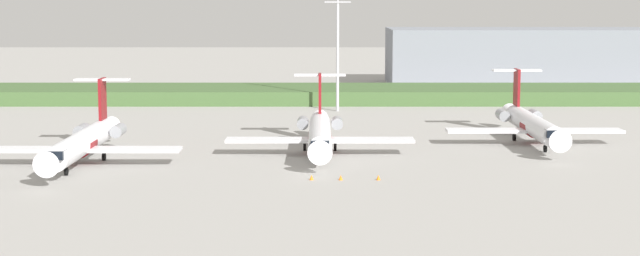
{
  "coord_description": "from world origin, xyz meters",
  "views": [
    {
      "loc": [
        0.48,
        -105.96,
        18.78
      ],
      "look_at": [
        0.0,
        13.96,
        3.0
      ],
      "focal_mm": 55.09,
      "sensor_mm": 36.0,
      "label": 1
    }
  ],
  "objects_px": {
    "regional_jet_third": "(536,124)",
    "antenna_mast": "(342,43)",
    "safety_cone_mid_marker": "(345,178)",
    "safety_cone_rear_marker": "(382,178)",
    "safety_cone_front_marker": "(315,177)",
    "regional_jet_nearest": "(88,141)",
    "regional_jet_second": "(324,133)"
  },
  "relations": [
    {
      "from": "safety_cone_mid_marker",
      "to": "antenna_mast",
      "type": "bearing_deg",
      "value": 89.29
    },
    {
      "from": "antenna_mast",
      "to": "safety_cone_mid_marker",
      "type": "bearing_deg",
      "value": -90.71
    },
    {
      "from": "regional_jet_nearest",
      "to": "safety_cone_mid_marker",
      "type": "height_order",
      "value": "regional_jet_nearest"
    },
    {
      "from": "regional_jet_nearest",
      "to": "antenna_mast",
      "type": "relative_size",
      "value": 1.11
    },
    {
      "from": "safety_cone_rear_marker",
      "to": "safety_cone_front_marker",
      "type": "bearing_deg",
      "value": 179.77
    },
    {
      "from": "regional_jet_third",
      "to": "safety_cone_mid_marker",
      "type": "bearing_deg",
      "value": -133.7
    },
    {
      "from": "regional_jet_nearest",
      "to": "regional_jet_third",
      "type": "relative_size",
      "value": 1.0
    },
    {
      "from": "regional_jet_third",
      "to": "safety_cone_front_marker",
      "type": "height_order",
      "value": "regional_jet_third"
    },
    {
      "from": "safety_cone_front_marker",
      "to": "safety_cone_mid_marker",
      "type": "bearing_deg",
      "value": -1.13
    },
    {
      "from": "regional_jet_nearest",
      "to": "safety_cone_rear_marker",
      "type": "bearing_deg",
      "value": -17.8
    },
    {
      "from": "regional_jet_nearest",
      "to": "safety_cone_mid_marker",
      "type": "relative_size",
      "value": 56.36
    },
    {
      "from": "regional_jet_second",
      "to": "regional_jet_third",
      "type": "xyz_separation_m",
      "value": [
        27.86,
        8.6,
        0.0
      ]
    },
    {
      "from": "regional_jet_nearest",
      "to": "regional_jet_second",
      "type": "relative_size",
      "value": 1.0
    },
    {
      "from": "regional_jet_nearest",
      "to": "safety_cone_mid_marker",
      "type": "distance_m",
      "value": 31.39
    },
    {
      "from": "regional_jet_second",
      "to": "regional_jet_third",
      "type": "distance_m",
      "value": 29.16
    },
    {
      "from": "antenna_mast",
      "to": "safety_cone_rear_marker",
      "type": "xyz_separation_m",
      "value": [
        3.16,
        -63.78,
        -11.28
      ]
    },
    {
      "from": "safety_cone_front_marker",
      "to": "regional_jet_second",
      "type": "bearing_deg",
      "value": 87.22
    },
    {
      "from": "safety_cone_mid_marker",
      "to": "safety_cone_rear_marker",
      "type": "xyz_separation_m",
      "value": [
        3.94,
        0.03,
        0.0
      ]
    },
    {
      "from": "regional_jet_third",
      "to": "safety_cone_rear_marker",
      "type": "height_order",
      "value": "regional_jet_third"
    },
    {
      "from": "antenna_mast",
      "to": "regional_jet_nearest",
      "type": "bearing_deg",
      "value": -119.64
    },
    {
      "from": "regional_jet_second",
      "to": "safety_cone_mid_marker",
      "type": "bearing_deg",
      "value": -83.23
    },
    {
      "from": "safety_cone_front_marker",
      "to": "safety_cone_rear_marker",
      "type": "height_order",
      "value": "same"
    },
    {
      "from": "regional_jet_nearest",
      "to": "regional_jet_third",
      "type": "distance_m",
      "value": 57.42
    },
    {
      "from": "safety_cone_mid_marker",
      "to": "regional_jet_third",
      "type": "bearing_deg",
      "value": 46.3
    },
    {
      "from": "regional_jet_second",
      "to": "safety_cone_mid_marker",
      "type": "relative_size",
      "value": 56.36
    },
    {
      "from": "regional_jet_second",
      "to": "antenna_mast",
      "type": "distance_m",
      "value": 46.51
    },
    {
      "from": "antenna_mast",
      "to": "safety_cone_front_marker",
      "type": "distance_m",
      "value": 64.86
    },
    {
      "from": "safety_cone_mid_marker",
      "to": "regional_jet_nearest",
      "type": "bearing_deg",
      "value": 159.93
    },
    {
      "from": "regional_jet_third",
      "to": "antenna_mast",
      "type": "height_order",
      "value": "antenna_mast"
    },
    {
      "from": "regional_jet_nearest",
      "to": "safety_cone_front_marker",
      "type": "distance_m",
      "value": 28.53
    },
    {
      "from": "regional_jet_third",
      "to": "antenna_mast",
      "type": "bearing_deg",
      "value": 123.99
    },
    {
      "from": "regional_jet_nearest",
      "to": "safety_cone_front_marker",
      "type": "height_order",
      "value": "regional_jet_nearest"
    }
  ]
}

